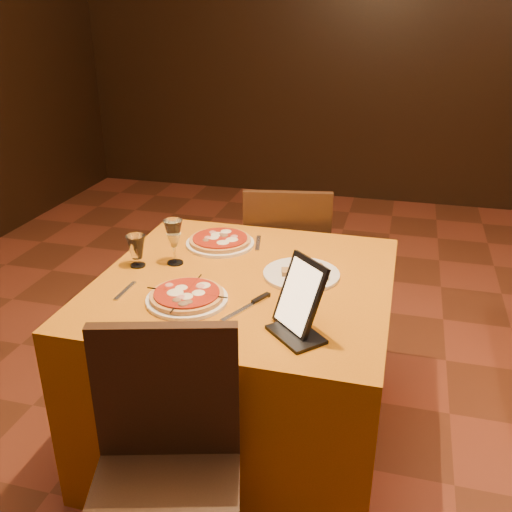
% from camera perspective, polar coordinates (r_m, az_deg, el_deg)
% --- Properties ---
extents(floor, '(6.00, 7.00, 0.01)m').
position_cam_1_polar(floor, '(2.49, 10.08, -20.14)').
color(floor, '#5E2D19').
rests_on(floor, ground).
extents(wall_back, '(6.00, 0.01, 2.80)m').
position_cam_1_polar(wall_back, '(5.31, 15.19, 19.86)').
color(wall_back, black).
rests_on(wall_back, floor).
extents(main_table, '(1.10, 1.10, 0.75)m').
position_cam_1_polar(main_table, '(2.37, -1.06, -10.47)').
color(main_table, '#B7640B').
rests_on(main_table, floor).
extents(chair_main_near, '(0.56, 0.56, 0.91)m').
position_cam_1_polar(chair_main_near, '(1.73, -9.26, -23.25)').
color(chair_main_near, '#31220F').
rests_on(chair_main_near, floor).
extents(chair_main_far, '(0.48, 0.48, 0.91)m').
position_cam_1_polar(chair_main_far, '(3.01, 3.12, -0.76)').
color(chair_main_far, '#311A10').
rests_on(chair_main_far, floor).
extents(pizza_near, '(0.29, 0.29, 0.03)m').
position_cam_1_polar(pizza_near, '(2.03, -6.92, -4.12)').
color(pizza_near, white).
rests_on(pizza_near, main_table).
extents(pizza_far, '(0.30, 0.30, 0.03)m').
position_cam_1_polar(pizza_far, '(2.48, -3.61, 1.43)').
color(pizza_far, white).
rests_on(pizza_far, main_table).
extents(cutlet_dish, '(0.30, 0.30, 0.03)m').
position_cam_1_polar(cutlet_dish, '(2.20, 4.57, -1.69)').
color(cutlet_dish, white).
rests_on(cutlet_dish, main_table).
extents(wine_glass, '(0.09, 0.09, 0.19)m').
position_cam_1_polar(wine_glass, '(2.29, -8.20, 1.42)').
color(wine_glass, '#FFF290').
rests_on(wine_glass, main_table).
extents(water_glass, '(0.06, 0.06, 0.13)m').
position_cam_1_polar(water_glass, '(2.30, -11.85, 0.49)').
color(water_glass, silver).
rests_on(water_glass, main_table).
extents(tablet, '(0.19, 0.19, 0.23)m').
position_cam_1_polar(tablet, '(1.81, 4.42, -3.94)').
color(tablet, black).
rests_on(tablet, main_table).
extents(knife, '(0.12, 0.21, 0.01)m').
position_cam_1_polar(knife, '(1.97, -1.12, -5.26)').
color(knife, silver).
rests_on(knife, main_table).
extents(fork_near, '(0.02, 0.15, 0.01)m').
position_cam_1_polar(fork_near, '(2.13, -12.94, -3.41)').
color(fork_near, silver).
rests_on(fork_near, main_table).
extents(fork_far, '(0.05, 0.17, 0.01)m').
position_cam_1_polar(fork_far, '(2.49, 0.20, 1.30)').
color(fork_far, '#A5A4AA').
rests_on(fork_far, main_table).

